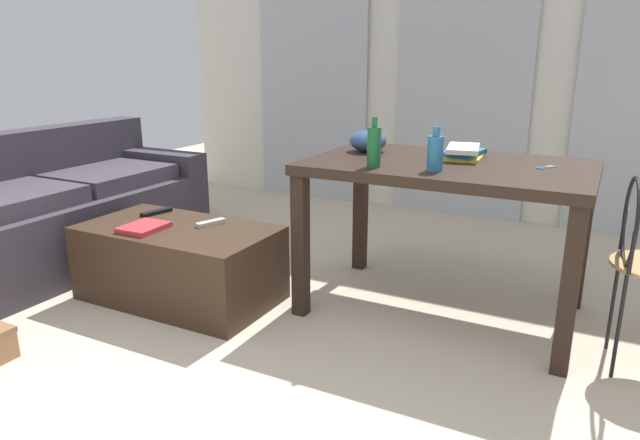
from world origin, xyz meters
The scene contains 14 objects.
ground_plane centered at (0.00, 1.40, 0.00)m, with size 8.65×8.65×0.00m, color beige.
wall_back centered at (0.00, 3.60, 1.35)m, with size 5.18×0.10×2.70m, color silver.
curtains centered at (0.00, 3.52, 1.21)m, with size 3.68×0.03×2.41m.
couch centered at (-1.93, 1.25, 0.32)m, with size 0.82×1.91×0.81m.
coffee_table centered at (-0.87, 1.17, 0.20)m, with size 1.02×0.56×0.40m.
craft_table centered at (0.41, 1.66, 0.67)m, with size 1.32×0.84×0.77m.
bottle_near centered at (0.13, 1.39, 0.86)m, with size 0.06×0.06×0.23m.
bottle_far centered at (0.41, 1.43, 0.85)m, with size 0.07×0.07×0.19m.
bowl centered at (-0.06, 1.78, 0.83)m, with size 0.20×0.20×0.11m, color #2D4C7A.
book_stack centered at (0.44, 1.80, 0.80)m, with size 0.20×0.30×0.06m.
scissors centered at (0.83, 1.72, 0.77)m, with size 0.08×0.10×0.00m.
tv_remote_primary centered at (-0.74, 1.28, 0.41)m, with size 0.04×0.16×0.02m, color #B7B7B2.
tv_remote_secondary centered at (-1.14, 1.31, 0.41)m, with size 0.04×0.19×0.02m, color black.
magazine centered at (-0.98, 1.05, 0.41)m, with size 0.18×0.23×0.03m, color red.
Camera 1 is at (1.11, -1.02, 1.27)m, focal length 32.04 mm.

